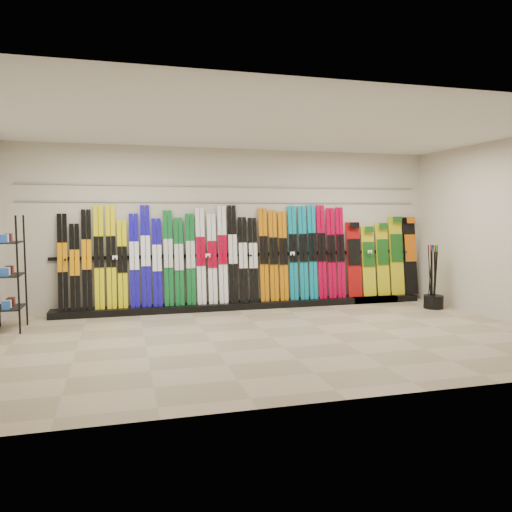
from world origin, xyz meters
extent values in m
plane|color=gray|center=(0.00, 0.00, 0.00)|extent=(8.00, 8.00, 0.00)
plane|color=beige|center=(0.00, 2.50, 1.50)|extent=(8.00, 0.00, 8.00)
plane|color=beige|center=(4.00, 0.00, 1.50)|extent=(0.00, 5.00, 5.00)
plane|color=silver|center=(0.00, 0.00, 3.00)|extent=(8.00, 8.00, 0.00)
cube|color=black|center=(0.22, 2.28, 0.06)|extent=(8.00, 0.40, 0.12)
cube|color=black|center=(-3.05, 2.33, 0.95)|extent=(0.17, 0.22, 1.67)
cube|color=black|center=(-2.85, 2.32, 0.87)|extent=(0.17, 0.20, 1.49)
cube|color=black|center=(-2.65, 2.34, 0.99)|extent=(0.17, 0.23, 1.74)
cube|color=yellow|center=(-2.45, 2.34, 1.03)|extent=(0.17, 0.24, 1.81)
cube|color=yellow|center=(-2.25, 2.34, 1.03)|extent=(0.17, 0.24, 1.82)
cube|color=yellow|center=(-2.06, 2.33, 0.90)|extent=(0.17, 0.21, 1.56)
cube|color=#160DAB|center=(-1.85, 2.33, 0.95)|extent=(0.17, 0.22, 1.67)
cube|color=#160DAB|center=(-1.65, 2.34, 1.03)|extent=(0.17, 0.24, 1.82)
cube|color=#160DAB|center=(-1.45, 2.33, 0.91)|extent=(0.17, 0.21, 1.58)
cube|color=#0E6227|center=(-1.25, 2.34, 0.98)|extent=(0.17, 0.23, 1.73)
cube|color=#0E6227|center=(-1.06, 2.33, 0.92)|extent=(0.17, 0.21, 1.59)
cube|color=#0E6227|center=(-0.85, 2.33, 0.95)|extent=(0.17, 0.22, 1.67)
cube|color=white|center=(-0.65, 2.34, 1.00)|extent=(0.17, 0.24, 1.77)
cube|color=white|center=(-0.44, 2.33, 0.95)|extent=(0.17, 0.22, 1.66)
cube|color=white|center=(-0.24, 2.34, 1.02)|extent=(0.17, 0.24, 1.81)
cube|color=black|center=(-0.05, 2.34, 1.03)|extent=(0.17, 0.24, 1.82)
cube|color=black|center=(0.15, 2.33, 0.92)|extent=(0.17, 0.21, 1.60)
cube|color=black|center=(0.34, 2.33, 0.91)|extent=(0.17, 0.21, 1.59)
cube|color=#C36D09|center=(0.56, 2.34, 1.00)|extent=(0.17, 0.24, 1.77)
cube|color=#C36D09|center=(0.75, 2.34, 0.99)|extent=(0.17, 0.23, 1.73)
cube|color=#C36D09|center=(0.94, 2.34, 0.97)|extent=(0.17, 0.23, 1.71)
cube|color=#097A94|center=(1.15, 2.34, 1.03)|extent=(0.17, 0.24, 1.82)
cube|color=#097A94|center=(1.36, 2.34, 1.03)|extent=(0.17, 0.24, 1.82)
cube|color=#097A94|center=(1.55, 2.34, 1.04)|extent=(0.17, 0.24, 1.84)
cube|color=#AB0028|center=(1.74, 2.34, 1.03)|extent=(0.17, 0.24, 1.83)
cube|color=#AB0028|center=(1.95, 2.34, 1.01)|extent=(0.17, 0.24, 1.78)
cube|color=#AB0028|center=(2.14, 2.34, 1.01)|extent=(0.17, 0.24, 1.79)
cube|color=#990C0C|center=(2.45, 2.35, 0.86)|extent=(0.30, 0.23, 1.49)
cube|color=gold|center=(2.77, 2.35, 0.82)|extent=(0.28, 0.22, 1.41)
cube|color=gold|center=(3.09, 2.35, 0.86)|extent=(0.27, 0.23, 1.48)
cube|color=gold|center=(3.41, 2.36, 0.92)|extent=(0.29, 0.25, 1.61)
cube|color=black|center=(3.73, 2.36, 0.91)|extent=(0.28, 0.24, 1.59)
cube|color=black|center=(-3.75, 1.49, 0.88)|extent=(0.40, 0.60, 1.76)
cylinder|color=black|center=(3.60, 1.33, 0.12)|extent=(0.36, 0.36, 0.25)
cylinder|color=black|center=(3.59, 1.30, 0.61)|extent=(0.03, 0.09, 1.18)
cylinder|color=black|center=(3.54, 1.24, 0.61)|extent=(0.06, 0.11, 1.18)
cylinder|color=black|center=(3.54, 1.39, 0.61)|extent=(0.03, 0.14, 1.18)
cylinder|color=black|center=(3.63, 1.35, 0.61)|extent=(0.13, 0.10, 1.17)
cylinder|color=black|center=(3.57, 1.38, 0.61)|extent=(0.07, 0.05, 1.18)
cylinder|color=black|center=(3.58, 1.30, 0.61)|extent=(0.03, 0.02, 1.18)
cylinder|color=black|center=(3.57, 1.34, 0.61)|extent=(0.05, 0.13, 1.18)
cylinder|color=black|center=(3.61, 1.29, 0.61)|extent=(0.10, 0.08, 1.18)
cylinder|color=black|center=(3.54, 1.36, 0.61)|extent=(0.06, 0.06, 1.18)
cylinder|color=black|center=(3.58, 1.38, 0.61)|extent=(0.11, 0.07, 1.18)
cube|color=gray|center=(0.00, 2.48, 2.00)|extent=(7.60, 0.02, 0.03)
cube|color=gray|center=(0.00, 2.48, 2.30)|extent=(7.60, 0.02, 0.03)
camera|label=1|loc=(-2.07, -6.77, 1.79)|focal=35.00mm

